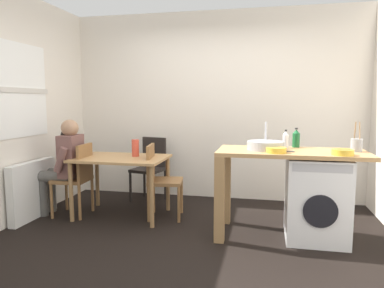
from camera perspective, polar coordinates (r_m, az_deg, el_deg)
ground_plane at (r=3.75m, az=-0.38°, el=-15.34°), size 5.46×5.46×0.00m
wall_back at (r=5.20m, az=3.77°, el=6.11°), size 4.60×0.10×2.70m
wall_window_side at (r=4.46m, az=-28.57°, el=5.19°), size 0.12×3.80×2.70m
radiator at (r=4.74m, az=-24.33°, el=-6.78°), size 0.10×0.80×0.70m
dining_table at (r=4.44m, az=-11.36°, el=-3.33°), size 1.10×0.76×0.74m
chair_person_seat at (r=4.62m, az=-18.04°, el=-4.84°), size 0.42×0.42×0.90m
chair_opposite at (r=4.33m, az=-5.29°, el=-5.29°), size 0.46×0.46×0.90m
chair_spare_by_wall at (r=5.13m, az=-6.70°, el=-3.40°), size 0.48×0.48×0.90m
seated_person at (r=4.66m, az=-19.89°, el=-2.76°), size 0.51×0.52×1.20m
kitchen_counter at (r=3.78m, az=12.49°, el=-3.32°), size 1.50×0.68×0.92m
washing_machine at (r=3.88m, az=19.45°, el=-8.30°), size 0.60×0.61×0.86m
sink_basin at (r=3.74m, az=11.79°, el=-0.23°), size 0.38×0.38×0.09m
tap at (r=3.91m, az=11.83°, el=1.47°), size 0.02×0.02×0.28m
bottle_tall_green at (r=3.93m, az=14.90°, el=0.67°), size 0.06×0.06×0.20m
bottle_squat_brown at (r=4.03m, az=16.48°, el=0.86°), size 0.08×0.08×0.21m
mixing_bowl at (r=3.55m, az=13.46°, el=-0.90°), size 0.20×0.20×0.05m
utensil_crock at (r=3.89m, az=25.05°, el=-0.11°), size 0.11×0.11×0.30m
colander at (r=3.60m, az=23.18°, el=-1.17°), size 0.20×0.20×0.06m
vase at (r=4.44m, az=-9.14°, el=-0.62°), size 0.09×0.09×0.21m
scissors at (r=3.66m, az=15.09°, el=-1.15°), size 0.15×0.06×0.01m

